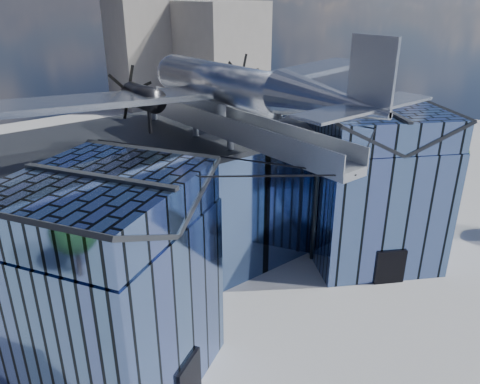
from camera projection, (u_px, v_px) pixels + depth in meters
ground_plane at (258, 297)px, 32.08m from camera, size 120.00×120.00×0.00m
museum at (207, 197)px, 34.08m from camera, size 32.88×24.50×17.60m
bg_towers at (32, 64)px, 65.24m from camera, size 77.00×24.50×26.00m
tree_side_e at (455, 153)px, 50.94m from camera, size 3.71×3.71×4.63m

